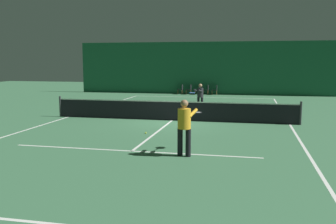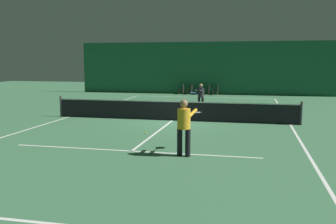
{
  "view_description": "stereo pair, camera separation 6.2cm",
  "coord_description": "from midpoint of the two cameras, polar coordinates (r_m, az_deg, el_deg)",
  "views": [
    {
      "loc": [
        3.65,
        -17.65,
        2.89
      ],
      "look_at": [
        0.7,
        -4.15,
        0.99
      ],
      "focal_mm": 40.0,
      "sensor_mm": 36.0,
      "label": 1
    },
    {
      "loc": [
        3.71,
        -17.64,
        2.89
      ],
      "look_at": [
        0.7,
        -4.15,
        0.99
      ],
      "focal_mm": 40.0,
      "sensor_mm": 36.0,
      "label": 2
    }
  ],
  "objects": [
    {
      "name": "court_line_sideline_left",
      "position": [
        20.1,
        -15.0,
        -0.71
      ],
      "size": [
        0.1,
        23.8,
        0.0
      ],
      "color": "white",
      "rests_on": "ground"
    },
    {
      "name": "court_line_baseline_far",
      "position": [
        29.92,
        5.21,
        2.25
      ],
      "size": [
        11.0,
        0.1,
        0.0
      ],
      "color": "white",
      "rests_on": "ground"
    },
    {
      "name": "tennis_ball",
      "position": [
        14.98,
        -3.53,
        -3.2
      ],
      "size": [
        0.07,
        0.07,
        0.07
      ],
      "color": "#D1DB33",
      "rests_on": "ground"
    },
    {
      "name": "courtside_chair_4",
      "position": [
        32.1,
        7.17,
        3.47
      ],
      "size": [
        0.44,
        0.44,
        0.84
      ],
      "rotation": [
        0.0,
        0.0,
        -1.57
      ],
      "color": "brown",
      "rests_on": "ground"
    },
    {
      "name": "ground_plane",
      "position": [
        18.26,
        0.54,
        -1.29
      ],
      "size": [
        60.0,
        60.0,
        0.0
      ],
      "primitive_type": "plane",
      "color": "#3D704C"
    },
    {
      "name": "backdrop_curtain",
      "position": [
        32.65,
        5.89,
        6.67
      ],
      "size": [
        23.0,
        0.12,
        4.51
      ],
      "color": "#1E5B3D",
      "rests_on": "ground"
    },
    {
      "name": "courtside_chair_1",
      "position": [
        32.38,
        3.22,
        3.55
      ],
      "size": [
        0.44,
        0.44,
        0.84
      ],
      "rotation": [
        0.0,
        0.0,
        -1.57
      ],
      "color": "brown",
      "rests_on": "ground"
    },
    {
      "name": "court_line_sideline_right",
      "position": [
        17.98,
        17.98,
        -1.82
      ],
      "size": [
        0.1,
        23.8,
        0.0
      ],
      "color": "white",
      "rests_on": "ground"
    },
    {
      "name": "court_line_service_far",
      "position": [
        24.5,
        3.6,
        1.03
      ],
      "size": [
        8.25,
        0.1,
        0.0
      ],
      "color": "white",
      "rests_on": "ground"
    },
    {
      "name": "court_line_service_near",
      "position": [
        12.18,
        -5.66,
        -5.94
      ],
      "size": [
        8.25,
        0.1,
        0.0
      ],
      "color": "white",
      "rests_on": "ground"
    },
    {
      "name": "court_line_baseline_near",
      "position": [
        7.41,
        -19.37,
        -15.6
      ],
      "size": [
        11.0,
        0.1,
        0.0
      ],
      "color": "white",
      "rests_on": "ground"
    },
    {
      "name": "court_line_centre",
      "position": [
        18.26,
        0.54,
        -1.29
      ],
      "size": [
        0.1,
        12.8,
        0.0
      ],
      "color": "white",
      "rests_on": "ground"
    },
    {
      "name": "player_near",
      "position": [
        11.36,
        2.42,
        -1.73
      ],
      "size": [
        0.69,
        1.43,
        1.73
      ],
      "rotation": [
        0.0,
        0.0,
        1.32
      ],
      "color": "black",
      "rests_on": "ground"
    },
    {
      "name": "courtside_chair_0",
      "position": [
        32.51,
        1.92,
        3.58
      ],
      "size": [
        0.44,
        0.44,
        0.84
      ],
      "rotation": [
        0.0,
        0.0,
        -1.57
      ],
      "color": "brown",
      "rests_on": "ground"
    },
    {
      "name": "courtside_chair_3",
      "position": [
        32.18,
        5.85,
        3.5
      ],
      "size": [
        0.44,
        0.44,
        0.84
      ],
      "rotation": [
        0.0,
        0.0,
        -1.57
      ],
      "color": "brown",
      "rests_on": "ground"
    },
    {
      "name": "player_far",
      "position": [
        22.04,
        4.8,
        2.62
      ],
      "size": [
        0.79,
        1.33,
        1.55
      ],
      "rotation": [
        0.0,
        0.0,
        -1.94
      ],
      "color": "black",
      "rests_on": "ground"
    },
    {
      "name": "courtside_chair_2",
      "position": [
        32.27,
        4.53,
        3.52
      ],
      "size": [
        0.44,
        0.44,
        0.84
      ],
      "rotation": [
        0.0,
        0.0,
        -1.57
      ],
      "color": "brown",
      "rests_on": "ground"
    },
    {
      "name": "tennis_net",
      "position": [
        18.18,
        0.54,
        0.3
      ],
      "size": [
        12.0,
        0.1,
        1.07
      ],
      "color": "black",
      "rests_on": "ground"
    }
  ]
}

